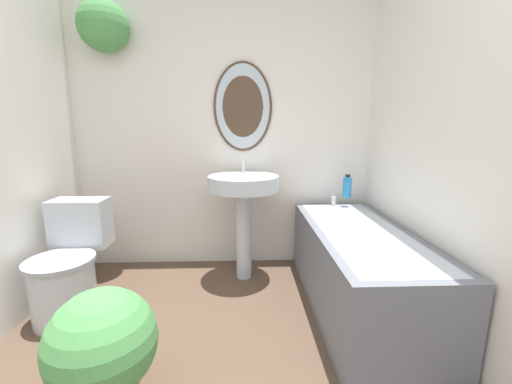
% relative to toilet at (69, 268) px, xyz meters
% --- Properties ---
extents(wall_back, '(2.57, 0.37, 2.40)m').
position_rel_toilet_xyz_m(wall_back, '(0.86, 0.77, 0.99)').
color(wall_back, silver).
rests_on(wall_back, ground_plane).
extents(wall_right, '(0.06, 2.47, 2.40)m').
position_rel_toilet_xyz_m(wall_right, '(2.22, -0.42, 0.89)').
color(wall_right, silver).
rests_on(wall_right, ground_plane).
extents(toilet, '(0.40, 0.58, 0.71)m').
position_rel_toilet_xyz_m(toilet, '(0.00, 0.00, 0.00)').
color(toilet, silver).
rests_on(toilet, ground_plane).
extents(pedestal_sink, '(0.54, 0.54, 0.93)m').
position_rel_toilet_xyz_m(pedestal_sink, '(1.12, 0.45, 0.36)').
color(pedestal_sink, silver).
rests_on(pedestal_sink, ground_plane).
extents(bathtub, '(0.60, 1.45, 0.62)m').
position_rel_toilet_xyz_m(bathtub, '(1.87, -0.02, -0.02)').
color(bathtub, slate).
rests_on(bathtub, ground_plane).
extents(shampoo_bottle, '(0.07, 0.07, 0.19)m').
position_rel_toilet_xyz_m(shampoo_bottle, '(1.97, 0.59, 0.40)').
color(shampoo_bottle, '#2D84C6').
rests_on(shampoo_bottle, bathtub).
extents(potted_plant, '(0.43, 0.43, 0.57)m').
position_rel_toilet_xyz_m(potted_plant, '(0.56, -0.80, 0.02)').
color(potted_plant, '#9E6042').
rests_on(potted_plant, ground_plane).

